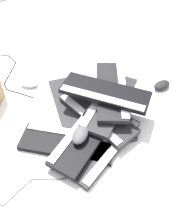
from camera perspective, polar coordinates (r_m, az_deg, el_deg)
The scene contains 15 objects.
ground_plane at distance 1.30m, azimuth 1.98°, elevation -1.12°, with size 3.20×3.20×0.00m, color white.
keyboard_0 at distance 1.32m, azimuth 4.15°, elevation 0.51°, with size 0.29×0.46×0.03m.
keyboard_1 at distance 1.34m, azimuth -4.34°, elevation 1.61°, with size 0.27×0.46×0.03m.
keyboard_2 at distance 1.18m, azimuth -5.11°, elevation -7.02°, with size 0.41×0.42×0.03m.
keyboard_3 at distance 1.17m, azimuth 3.21°, elevation -7.69°, with size 0.46×0.29×0.03m.
keyboard_4 at distance 1.25m, azimuth 1.73°, elevation -0.48°, with size 0.20×0.46×0.03m.
keyboard_5 at distance 1.27m, azimuth 4.61°, elevation 2.21°, with size 0.45×0.36×0.03m.
keyboard_6 at distance 1.30m, azimuth 5.17°, elevation 5.03°, with size 0.38×0.45×0.03m.
keyboard_7 at distance 1.24m, azimuth 3.56°, elevation 4.44°, with size 0.37×0.45×0.03m.
keyboard_8 at distance 1.17m, azimuth -0.85°, elevation -5.31°, with size 0.46×0.33×0.03m.
mouse_0 at distance 1.50m, azimuth -13.68°, elevation 6.42°, with size 0.11×0.07×0.04m, color silver.
mouse_1 at distance 1.13m, azimuth -2.13°, elevation -5.19°, with size 0.11×0.07×0.04m, color #4C4C51.
mouse_2 at distance 1.47m, azimuth 5.59°, elevation 6.69°, with size 0.11×0.07×0.04m, color #B7B7BC.
mouse_3 at distance 1.51m, azimuth 16.24°, elevation 5.92°, with size 0.11×0.07×0.04m, color black.
cable_0 at distance 1.13m, azimuth -17.85°, elevation -15.95°, with size 0.53×0.30×0.01m.
Camera 1 is at (-0.52, -0.69, 0.97)m, focal length 40.00 mm.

